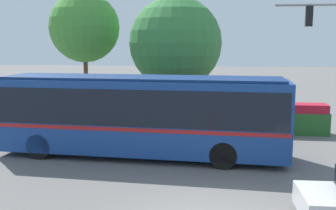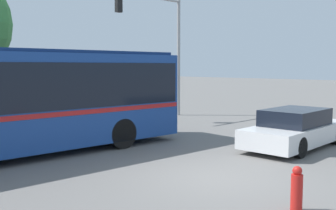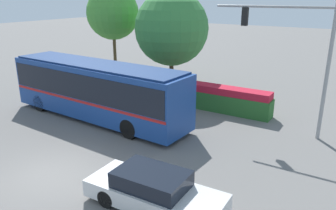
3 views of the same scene
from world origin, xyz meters
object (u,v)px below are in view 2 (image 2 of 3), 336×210
Objects in this scene: traffic_light_pole at (161,35)px; sedan_foreground at (296,129)px; city_bus at (7,97)px; fire_hydrant at (297,189)px.

sedan_foreground is at bearing 75.37° from traffic_light_pole.
city_bus reaches higher than sedan_foreground.
sedan_foreground is 9.91m from traffic_light_pole.
sedan_foreground is at bearing 147.75° from city_bus.
fire_hydrant is (-5.49, -2.83, -0.20)m from sedan_foreground.
fire_hydrant is at bearing 56.29° from traffic_light_pole.
sedan_foreground reaches higher than fire_hydrant.
fire_hydrant is at bearing 106.60° from city_bus.
sedan_foreground is 6.18m from fire_hydrant.
city_bus reaches higher than fire_hydrant.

